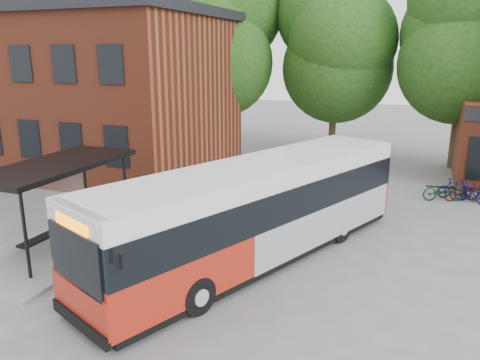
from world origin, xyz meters
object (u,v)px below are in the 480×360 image
(bus_shelter, at_px, (60,205))
(bicycle_1, at_px, (455,188))
(bicycle_0, at_px, (444,190))
(city_bus, at_px, (258,212))
(bicycle_3, at_px, (472,193))
(bicycle_2, at_px, (463,192))

(bus_shelter, height_order, bicycle_1, bus_shelter)
(bicycle_0, bearing_deg, city_bus, 125.96)
(bicycle_3, bearing_deg, bus_shelter, 152.43)
(bicycle_1, relative_size, bicycle_2, 0.97)
(bicycle_1, height_order, bicycle_2, bicycle_1)
(city_bus, height_order, bicycle_2, city_bus)
(city_bus, distance_m, bicycle_1, 11.03)
(city_bus, relative_size, bicycle_0, 6.70)
(city_bus, relative_size, bicycle_3, 8.09)
(bus_shelter, xyz_separation_m, bicycle_3, (13.04, 10.18, -1.00))
(city_bus, bearing_deg, bicycle_3, 75.15)
(bicycle_0, height_order, bicycle_1, bicycle_0)
(city_bus, height_order, bicycle_3, city_bus)
(bus_shelter, xyz_separation_m, bicycle_0, (11.91, 10.05, -0.98))
(bicycle_0, distance_m, bicycle_1, 0.76)
(bus_shelter, distance_m, bicycle_2, 16.35)
(bicycle_0, xyz_separation_m, bicycle_1, (0.48, 0.60, -0.02))
(city_bus, relative_size, bicycle_2, 7.71)
(bus_shelter, bearing_deg, bicycle_3, 37.99)
(city_bus, xyz_separation_m, bicycle_0, (5.56, 8.57, -1.06))
(city_bus, bearing_deg, bicycle_1, 79.31)
(bicycle_2, distance_m, bicycle_3, 0.35)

